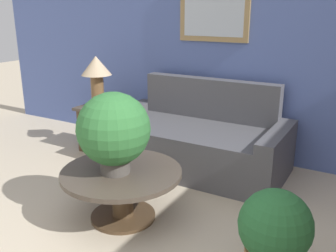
% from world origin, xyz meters
% --- Properties ---
extents(wall_back, '(7.91, 0.09, 2.60)m').
position_xyz_m(wall_back, '(-0.01, 3.23, 1.31)').
color(wall_back, '#5166A8').
rests_on(wall_back, ground_plane).
extents(couch_main, '(2.01, 0.99, 0.96)m').
position_xyz_m(couch_main, '(-0.43, 2.64, 0.30)').
color(couch_main, '#4C4C51').
rests_on(couch_main, ground_plane).
extents(coffee_table, '(1.01, 1.01, 0.44)m').
position_xyz_m(coffee_table, '(-0.48, 1.33, 0.32)').
color(coffee_table, '#4C3823').
rests_on(coffee_table, ground_plane).
extents(side_table, '(0.46, 0.46, 0.57)m').
position_xyz_m(side_table, '(-1.72, 2.52, 0.29)').
color(side_table, '#4C3823').
rests_on(side_table, ground_plane).
extents(table_lamp, '(0.37, 0.37, 0.62)m').
position_xyz_m(table_lamp, '(-1.72, 2.52, 1.00)').
color(table_lamp, brown).
rests_on(table_lamp, side_table).
extents(potted_plant_on_table, '(0.59, 0.59, 0.67)m').
position_xyz_m(potted_plant_on_table, '(-0.50, 1.27, 0.81)').
color(potted_plant_on_table, '#4C4742').
rests_on(potted_plant_on_table, coffee_table).
extents(potted_plant_floor, '(0.47, 0.47, 0.67)m').
position_xyz_m(potted_plant_floor, '(0.85, 1.14, 0.36)').
color(potted_plant_floor, '#9E6B42').
rests_on(potted_plant_floor, ground_plane).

